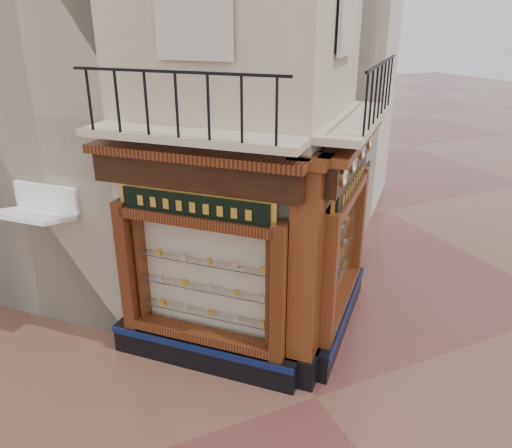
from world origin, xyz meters
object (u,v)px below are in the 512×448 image
clock_a (344,176)px  clock_c (363,150)px  clock_d (370,140)px  awning (52,336)px  signboard_right (351,182)px  clock_b (353,163)px  corner_pilaster (305,281)px  signboard_left (194,206)px

clock_a → clock_c: 1.71m
clock_c → clock_d: (0.59, 0.59, -0.00)m
clock_c → awning: (-5.65, 1.97, -3.62)m
clock_d → signboard_right: clock_d is taller
clock_b → signboard_right: (0.32, 0.48, -0.52)m
clock_a → clock_b: (0.56, 0.56, -0.00)m
corner_pilaster → signboard_left: bearing=100.2°
clock_d → awning: (-6.24, 1.38, -3.62)m
signboard_left → signboard_right: 2.92m
corner_pilaster → signboard_right: size_ratio=1.93×
clock_c → awning: clock_c is taller
awning → signboard_right: signboard_right is taller
clock_c → awning: bearing=115.8°
clock_b → awning: 6.70m
corner_pilaster → clock_c: corner_pilaster is taller
corner_pilaster → clock_d: bearing=-8.3°
corner_pilaster → awning: size_ratio=2.86×
signboard_left → clock_c: bearing=-132.0°
clock_c → clock_d: 0.84m
clock_d → signboard_left: size_ratio=0.17×
corner_pilaster → clock_b: (1.14, 0.54, 1.67)m
clock_d → clock_b: bearing=-180.0°
clock_c → signboard_right: bearing=162.5°
clock_d → clock_c: bearing=-180.0°
signboard_left → clock_d: bearing=-123.8°
clock_b → signboard_right: clock_b is taller
clock_b → clock_c: clock_c is taller
clock_a → signboard_left: bearing=108.0°
clock_c → clock_d: bearing=0.0°
clock_c → corner_pilaster: bearing=168.5°
clock_c → clock_d: size_ratio=1.02×
clock_a → signboard_left: clock_a is taller
clock_b → clock_d: (1.24, 1.24, -0.00)m
clock_a → awning: (-4.44, 3.18, -3.62)m
clock_d → awning: size_ratio=0.24×
clock_a → clock_b: size_ratio=0.92×
clock_d → signboard_left: (-3.84, -0.76, -0.52)m
clock_b → signboard_left: clock_b is taller
clock_c → signboard_right: (-0.33, -0.17, -0.52)m
clock_c → signboard_right: clock_c is taller
awning → signboard_right: 6.52m
clock_c → awning: size_ratio=0.25×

